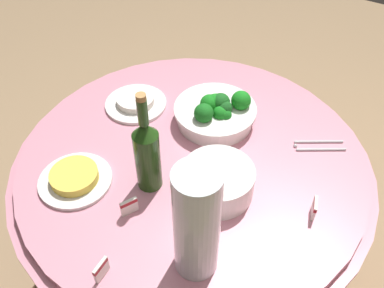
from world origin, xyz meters
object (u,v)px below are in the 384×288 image
(decorative_fruit_vase, at_px, (197,226))
(label_placard_rear, at_px, (314,208))
(food_plate_fried_egg, at_px, (75,178))
(broccoli_bowl, at_px, (216,111))
(wine_bottle, at_px, (147,153))
(serving_tongs, at_px, (318,146))
(plate_stack, at_px, (218,181))
(label_placard_mid, at_px, (129,206))
(food_plate_rice, at_px, (136,102))
(label_placard_front, at_px, (101,269))

(decorative_fruit_vase, height_order, label_placard_rear, decorative_fruit_vase)
(food_plate_fried_egg, bearing_deg, broccoli_bowl, 152.46)
(wine_bottle, relative_size, label_placard_rear, 6.11)
(serving_tongs, distance_m, label_placard_rear, 0.28)
(wine_bottle, bearing_deg, label_placard_rear, 107.01)
(plate_stack, bearing_deg, label_placard_rear, 103.48)
(decorative_fruit_vase, distance_m, food_plate_fried_egg, 0.47)
(broccoli_bowl, bearing_deg, label_placard_rear, 64.22)
(decorative_fruit_vase, height_order, food_plate_fried_egg, decorative_fruit_vase)
(broccoli_bowl, bearing_deg, label_placard_mid, -3.25)
(wine_bottle, bearing_deg, label_placard_mid, 6.05)
(decorative_fruit_vase, height_order, food_plate_rice, decorative_fruit_vase)
(plate_stack, xyz_separation_m, decorative_fruit_vase, (0.23, 0.06, 0.12))
(broccoli_bowl, xyz_separation_m, serving_tongs, (-0.06, 0.34, -0.04))
(plate_stack, height_order, label_placard_rear, plate_stack)
(wine_bottle, distance_m, decorative_fruit_vase, 0.29)
(serving_tongs, bearing_deg, plate_stack, -30.38)
(label_placard_mid, bearing_deg, serving_tongs, 144.85)
(food_plate_rice, bearing_deg, plate_stack, 65.67)
(decorative_fruit_vase, distance_m, label_placard_front, 0.27)
(label_placard_front, height_order, label_placard_mid, same)
(food_plate_rice, bearing_deg, food_plate_fried_egg, 8.35)
(wine_bottle, bearing_deg, serving_tongs, 136.80)
(serving_tongs, xyz_separation_m, food_plate_fried_egg, (0.51, -0.58, 0.01))
(decorative_fruit_vase, relative_size, label_placard_rear, 6.18)
(plate_stack, height_order, label_placard_front, plate_stack)
(label_placard_mid, distance_m, label_placard_rear, 0.51)
(food_plate_fried_egg, xyz_separation_m, label_placard_rear, (-0.25, 0.65, 0.01))
(decorative_fruit_vase, xyz_separation_m, label_placard_front, (0.15, -0.18, -0.13))
(label_placard_front, relative_size, label_placard_rear, 1.00)
(wine_bottle, xyz_separation_m, decorative_fruit_vase, (0.15, 0.25, 0.03))
(plate_stack, bearing_deg, food_plate_fried_egg, -64.26)
(wine_bottle, height_order, food_plate_fried_egg, wine_bottle)
(label_placard_rear, bearing_deg, broccoli_bowl, -115.78)
(broccoli_bowl, distance_m, food_plate_rice, 0.30)
(food_plate_fried_egg, relative_size, label_placard_front, 4.00)
(food_plate_rice, relative_size, label_placard_mid, 4.00)
(plate_stack, xyz_separation_m, label_placard_mid, (0.19, -0.17, -0.01))
(label_placard_front, bearing_deg, label_placard_mid, -163.49)
(broccoli_bowl, distance_m, label_placard_rear, 0.46)
(label_placard_front, bearing_deg, label_placard_rear, 138.96)
(food_plate_fried_egg, height_order, food_plate_rice, food_plate_fried_egg)
(food_plate_rice, bearing_deg, decorative_fruit_vase, 49.56)
(wine_bottle, height_order, decorative_fruit_vase, decorative_fruit_vase)
(label_placard_front, distance_m, label_placard_mid, 0.20)
(plate_stack, bearing_deg, broccoli_bowl, -150.81)
(food_plate_rice, xyz_separation_m, label_placard_mid, (0.39, 0.27, 0.02))
(food_plate_fried_egg, bearing_deg, label_placard_front, 53.52)
(wine_bottle, xyz_separation_m, label_placard_mid, (0.12, 0.01, -0.10))
(food_plate_rice, height_order, label_placard_mid, label_placard_mid)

